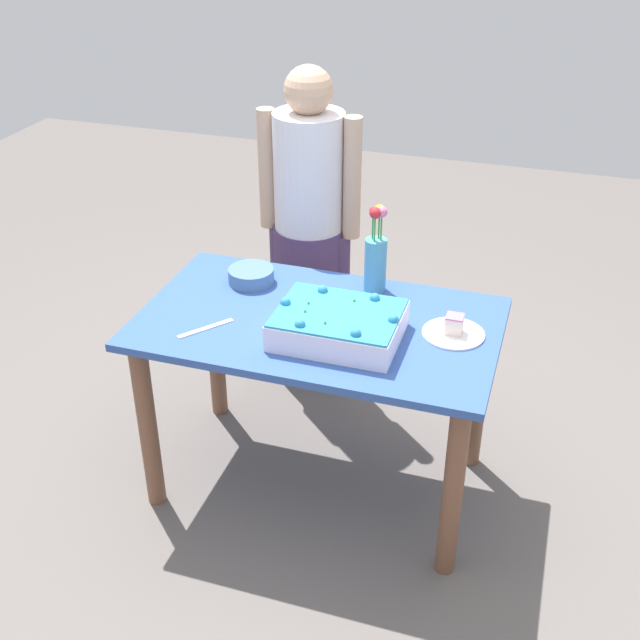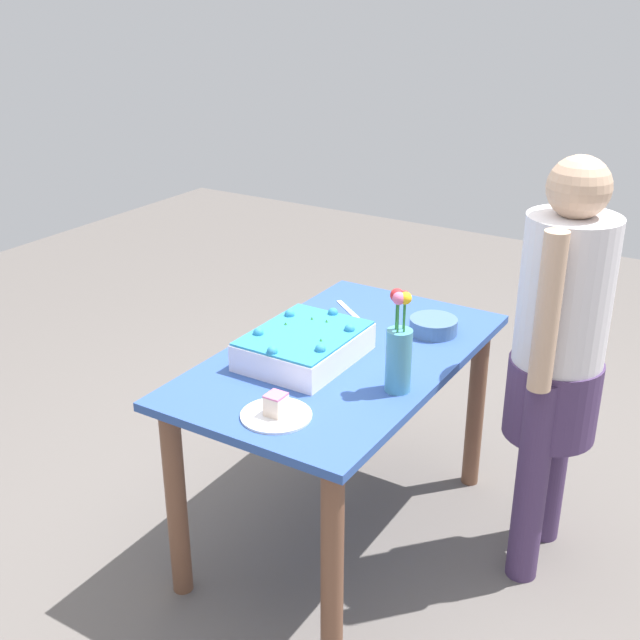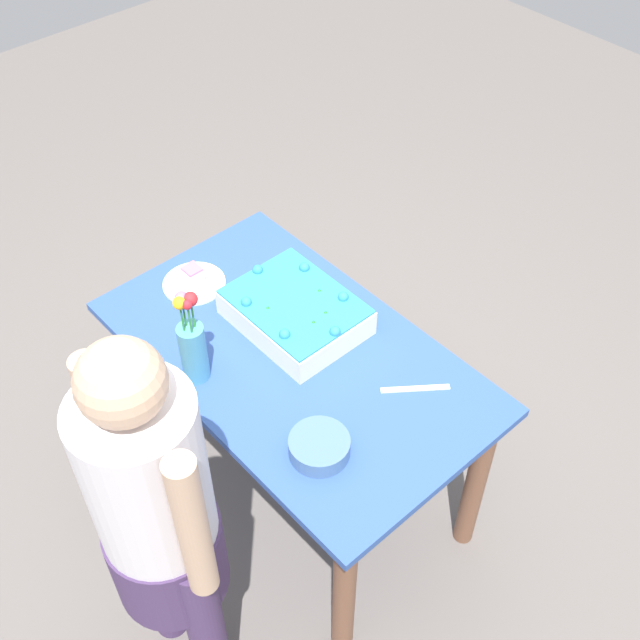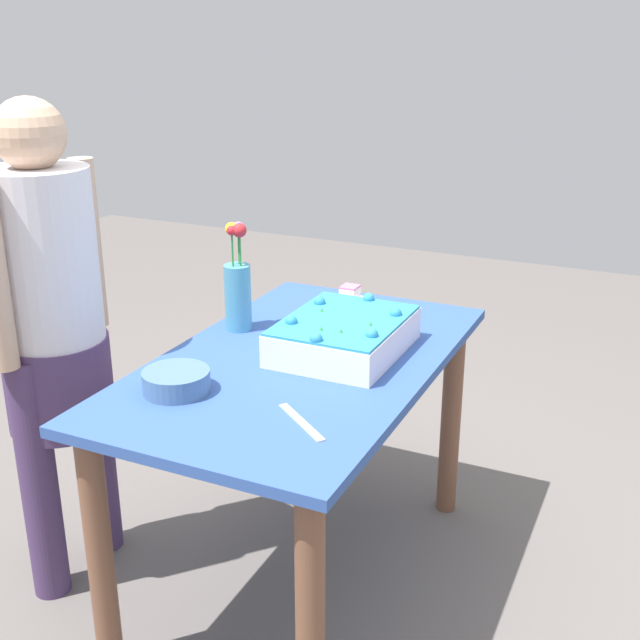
% 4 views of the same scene
% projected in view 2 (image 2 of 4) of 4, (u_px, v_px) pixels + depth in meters
% --- Properties ---
extents(ground_plane, '(8.00, 8.00, 0.00)m').
position_uv_depth(ground_plane, '(340.00, 529.00, 3.12)').
color(ground_plane, '#615A56').
extents(dining_table, '(1.29, 0.76, 0.76)m').
position_uv_depth(dining_table, '(342.00, 389.00, 2.88)').
color(dining_table, '#30519A').
rests_on(dining_table, ground_plane).
extents(sheet_cake, '(0.43, 0.33, 0.13)m').
position_uv_depth(sheet_cake, '(304.00, 345.00, 2.77)').
color(sheet_cake, white).
rests_on(sheet_cake, dining_table).
extents(serving_plate_with_slice, '(0.22, 0.22, 0.08)m').
position_uv_depth(serving_plate_with_slice, '(276.00, 411.00, 2.42)').
color(serving_plate_with_slice, white).
rests_on(serving_plate_with_slice, dining_table).
extents(cake_knife, '(0.15, 0.18, 0.00)m').
position_uv_depth(cake_knife, '(349.00, 310.00, 3.19)').
color(cake_knife, silver).
rests_on(cake_knife, dining_table).
extents(flower_vase, '(0.08, 0.08, 0.35)m').
position_uv_depth(flower_vase, '(399.00, 351.00, 2.53)').
color(flower_vase, teal).
rests_on(flower_vase, dining_table).
extents(fruit_bowl, '(0.18, 0.18, 0.06)m').
position_uv_depth(fruit_bowl, '(433.00, 326.00, 2.98)').
color(fruit_bowl, '#496B91').
rests_on(fruit_bowl, dining_table).
extents(person_standing, '(0.45, 0.31, 1.49)m').
position_uv_depth(person_standing, '(559.00, 346.00, 2.66)').
color(person_standing, '#453158').
rests_on(person_standing, ground_plane).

